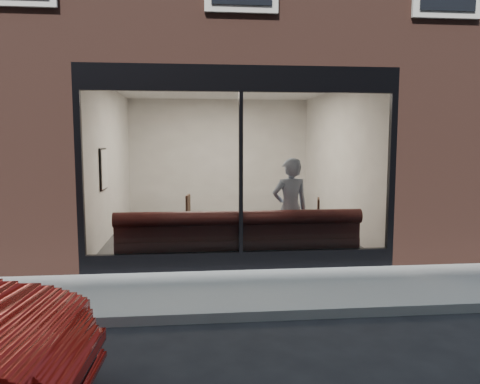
{
  "coord_description": "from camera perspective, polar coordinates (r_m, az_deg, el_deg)",
  "views": [
    {
      "loc": [
        -0.75,
        -5.2,
        2.07
      ],
      "look_at": [
        0.02,
        2.4,
        1.22
      ],
      "focal_mm": 35.0,
      "sensor_mm": 36.0,
      "label": 1
    }
  ],
  "objects": [
    {
      "name": "cafe_table_left",
      "position": [
        8.36,
        -12.25,
        -2.92
      ],
      "size": [
        0.69,
        0.69,
        0.04
      ],
      "primitive_type": "cube",
      "rotation": [
        0.0,
        0.0,
        0.3
      ],
      "color": "#301F12",
      "rests_on": "cafe_floor"
    },
    {
      "name": "host_building_pier_left",
      "position": [
        13.54,
        -18.67,
        4.07
      ],
      "size": [
        2.5,
        12.0,
        3.2
      ],
      "primitive_type": "cube",
      "color": "#553026",
      "rests_on": "ground"
    },
    {
      "name": "cafe_wall_right",
      "position": [
        10.71,
        11.82,
        3.74
      ],
      "size": [
        0.0,
        6.0,
        6.0
      ],
      "primitive_type": "plane",
      "rotation": [
        1.57,
        0.0,
        -1.57
      ],
      "color": "beige",
      "rests_on": "ground"
    },
    {
      "name": "sidewalk_near",
      "position": [
        6.58,
        1.06,
        -11.92
      ],
      "size": [
        40.0,
        2.0,
        0.01
      ],
      "primitive_type": "cube",
      "color": "gray",
      "rests_on": "ground"
    },
    {
      "name": "storefront_glass",
      "position": [
        7.27,
        0.12,
        2.29
      ],
      "size": [
        4.8,
        0.0,
        4.8
      ],
      "primitive_type": "plane",
      "rotation": [
        1.57,
        0.0,
        0.0
      ],
      "color": "white",
      "rests_on": "storefront_kick"
    },
    {
      "name": "cafe_wall_left",
      "position": [
        10.35,
        -15.51,
        3.56
      ],
      "size": [
        0.0,
        6.0,
        6.0
      ],
      "primitive_type": "plane",
      "rotation": [
        1.57,
        0.0,
        1.57
      ],
      "color": "beige",
      "rests_on": "ground"
    },
    {
      "name": "storefront_header",
      "position": [
        7.34,
        0.1,
        13.66
      ],
      "size": [
        5.0,
        0.1,
        0.4
      ],
      "primitive_type": "cube",
      "color": "black",
      "rests_on": "host_building_upper"
    },
    {
      "name": "cafe_floor",
      "position": [
        10.43,
        -1.58,
        -4.95
      ],
      "size": [
        6.0,
        6.0,
        0.0
      ],
      "primitive_type": "plane",
      "color": "#2D2D30",
      "rests_on": "ground"
    },
    {
      "name": "wall_poster",
      "position": [
        9.41,
        -16.23,
        2.7
      ],
      "size": [
        0.02,
        0.56,
        0.75
      ],
      "primitive_type": "cube",
      "color": "white",
      "rests_on": "cafe_wall_left"
    },
    {
      "name": "storefront_kick",
      "position": [
        7.53,
        0.1,
        -8.38
      ],
      "size": [
        5.0,
        0.1,
        0.3
      ],
      "primitive_type": "cube",
      "color": "black",
      "rests_on": "ground"
    },
    {
      "name": "kerb_near",
      "position": [
        5.58,
        2.4,
        -14.76
      ],
      "size": [
        40.0,
        0.1,
        0.12
      ],
      "primitive_type": "cube",
      "color": "gray",
      "rests_on": "ground"
    },
    {
      "name": "host_building_backfill",
      "position": [
        16.22,
        -3.18,
        4.73
      ],
      "size": [
        5.0,
        6.0,
        3.2
      ],
      "primitive_type": "cube",
      "color": "#553026",
      "rests_on": "ground"
    },
    {
      "name": "cafe_chair_left",
      "position": [
        9.74,
        -7.43,
        -4.5
      ],
      "size": [
        0.45,
        0.45,
        0.04
      ],
      "primitive_type": "cube",
      "rotation": [
        0.0,
        0.0,
        2.99
      ],
      "color": "#301F12",
      "rests_on": "cafe_floor"
    },
    {
      "name": "person",
      "position": [
        8.13,
        6.12,
        -2.07
      ],
      "size": [
        0.7,
        0.52,
        1.76
      ],
      "primitive_type": "imported",
      "rotation": [
        0.0,
        0.0,
        3.31
      ],
      "color": "#97A9C4",
      "rests_on": "cafe_floor"
    },
    {
      "name": "storefront_mullion",
      "position": [
        7.3,
        0.1,
        2.3
      ],
      "size": [
        0.06,
        0.1,
        2.5
      ],
      "primitive_type": "cube",
      "color": "black",
      "rests_on": "storefront_kick"
    },
    {
      "name": "banquette",
      "position": [
        7.9,
        -0.2,
        -7.12
      ],
      "size": [
        4.0,
        0.55,
        0.45
      ],
      "primitive_type": "cube",
      "color": "#3B1516",
      "rests_on": "cafe_floor"
    },
    {
      "name": "cafe_table_right",
      "position": [
        8.41,
        3.44,
        -2.72
      ],
      "size": [
        0.7,
        0.7,
        0.04
      ],
      "primitive_type": "cube",
      "rotation": [
        0.0,
        0.0,
        -0.27
      ],
      "color": "#301F12",
      "rests_on": "cafe_floor"
    },
    {
      "name": "cafe_wall_back",
      "position": [
        13.22,
        -2.57,
        4.35
      ],
      "size": [
        5.0,
        0.0,
        5.0
      ],
      "primitive_type": "plane",
      "rotation": [
        1.57,
        0.0,
        0.0
      ],
      "color": "beige",
      "rests_on": "ground"
    },
    {
      "name": "host_building_pier_right",
      "position": [
        13.95,
        13.04,
        4.3
      ],
      "size": [
        2.5,
        12.0,
        3.2
      ],
      "primitive_type": "cube",
      "color": "#553026",
      "rests_on": "ground"
    },
    {
      "name": "cafe_chair_right",
      "position": [
        9.21,
        8.28,
        -5.14
      ],
      "size": [
        0.57,
        0.57,
        0.04
      ],
      "primitive_type": "cube",
      "rotation": [
        0.0,
        0.0,
        2.88
      ],
      "color": "#301F12",
      "rests_on": "cafe_floor"
    },
    {
      "name": "ground",
      "position": [
        5.65,
        2.32,
        -15.14
      ],
      "size": [
        120.0,
        120.0,
        0.0
      ],
      "primitive_type": "plane",
      "color": "black",
      "rests_on": "ground"
    },
    {
      "name": "cafe_ceiling",
      "position": [
        10.29,
        -1.64,
        12.64
      ],
      "size": [
        6.0,
        6.0,
        0.0
      ],
      "primitive_type": "plane",
      "rotation": [
        3.14,
        0.0,
        0.0
      ],
      "color": "white",
      "rests_on": "host_building_upper"
    }
  ]
}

